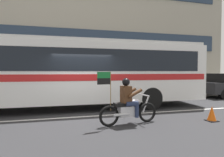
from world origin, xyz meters
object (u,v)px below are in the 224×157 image
transit_bus (72,69)px  traffic_cone (212,114)px  motorcycle_with_rider (128,105)px  fire_hydrant (133,90)px

transit_bus → traffic_cone: (4.73, -3.63, -1.63)m
motorcycle_with_rider → traffic_cone: bearing=-7.1°
motorcycle_with_rider → fire_hydrant: motorcycle_with_rider is taller
transit_bus → traffic_cone: 6.18m
motorcycle_with_rider → traffic_cone: (3.04, -0.38, -0.41)m
motorcycle_with_rider → transit_bus: bearing=117.3°
motorcycle_with_rider → fire_hydrant: size_ratio=2.91×
motorcycle_with_rider → traffic_cone: motorcycle_with_rider is taller
transit_bus → motorcycle_with_rider: bearing=-62.7°
fire_hydrant → traffic_cone: bearing=-85.3°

